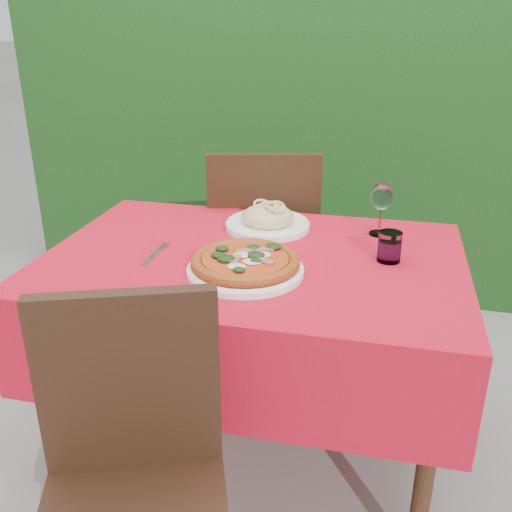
% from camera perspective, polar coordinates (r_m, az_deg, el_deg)
% --- Properties ---
extents(ground, '(60.00, 60.00, 0.00)m').
position_cam_1_polar(ground, '(2.14, -0.23, -18.72)').
color(ground, slate).
rests_on(ground, ground).
extents(hedge, '(3.20, 0.55, 1.78)m').
position_cam_1_polar(hedge, '(3.17, 6.42, 13.62)').
color(hedge, black).
rests_on(hedge, ground).
extents(dining_table, '(1.26, 0.86, 0.75)m').
position_cam_1_polar(dining_table, '(1.80, -0.26, -4.37)').
color(dining_table, '#432315').
rests_on(dining_table, ground).
extents(chair_near, '(0.52, 0.52, 0.89)m').
position_cam_1_polar(chair_near, '(1.35, -12.27, -20.16)').
color(chair_near, black).
rests_on(chair_near, ground).
extents(chair_far, '(0.52, 0.52, 0.95)m').
position_cam_1_polar(chair_far, '(2.35, 0.74, 1.04)').
color(chair_far, black).
rests_on(chair_far, ground).
extents(pizza_plate, '(0.36, 0.36, 0.06)m').
position_cam_1_polar(pizza_plate, '(1.60, -1.08, -0.84)').
color(pizza_plate, white).
rests_on(pizza_plate, dining_table).
extents(pasta_plate, '(0.29, 0.29, 0.08)m').
position_cam_1_polar(pasta_plate, '(1.95, 1.17, 3.60)').
color(pasta_plate, white).
rests_on(pasta_plate, dining_table).
extents(water_glass, '(0.07, 0.07, 0.09)m').
position_cam_1_polar(water_glass, '(1.72, 13.20, 0.78)').
color(water_glass, silver).
rests_on(water_glass, dining_table).
extents(wine_glass, '(0.07, 0.07, 0.18)m').
position_cam_1_polar(wine_glass, '(1.90, 12.46, 5.60)').
color(wine_glass, silver).
rests_on(wine_glass, dining_table).
extents(fork, '(0.03, 0.20, 0.01)m').
position_cam_1_polar(fork, '(1.75, -10.26, 0.00)').
color(fork, silver).
rests_on(fork, dining_table).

